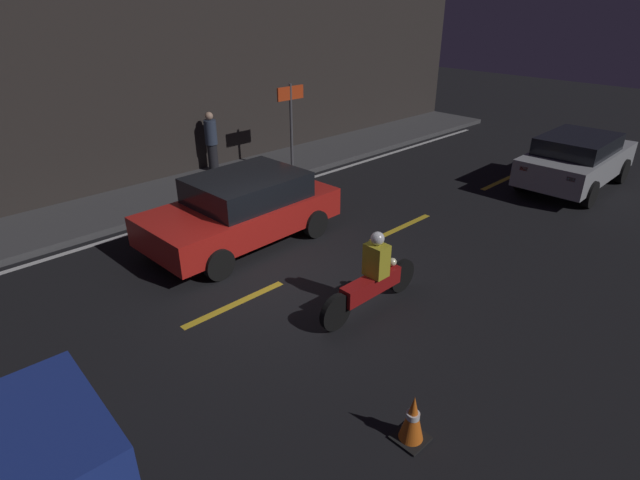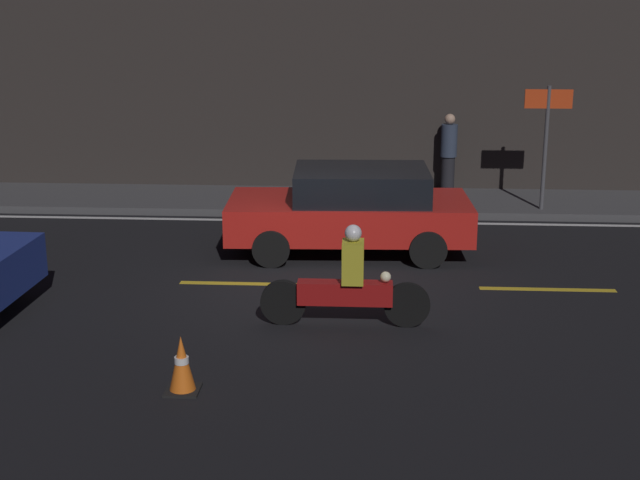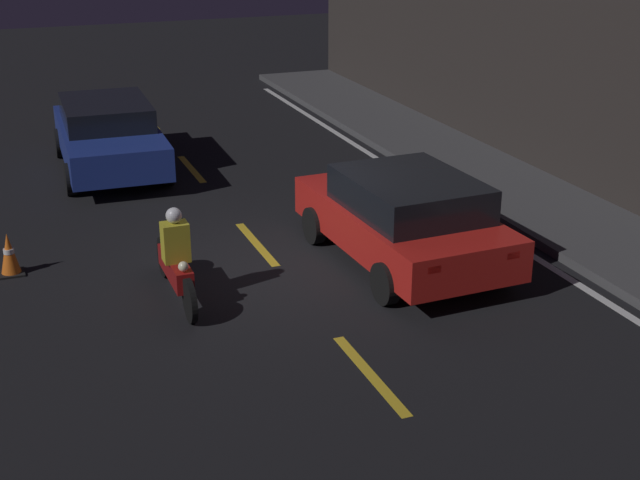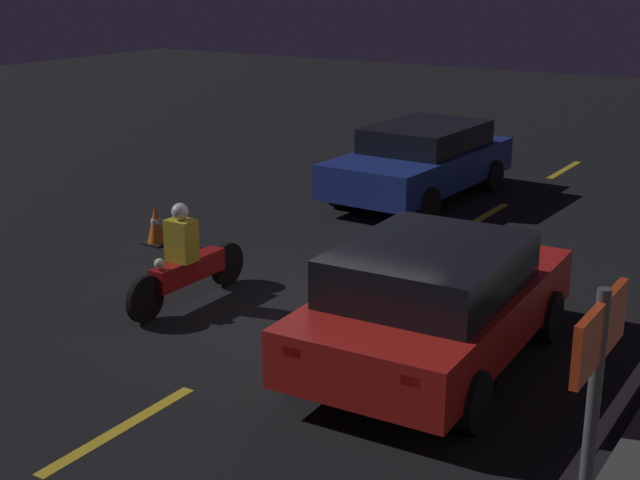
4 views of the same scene
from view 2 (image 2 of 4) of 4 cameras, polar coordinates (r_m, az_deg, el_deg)
ground_plane at (r=13.39m, az=-0.53°, el=-2.90°), size 56.00×56.00×0.00m
raised_curb at (r=18.45m, az=0.61°, el=2.48°), size 28.00×2.27×0.15m
building_front at (r=19.30m, az=0.83°, el=11.85°), size 28.00×0.30×6.01m
lane_dash_c at (r=13.49m, az=-4.78°, el=-2.80°), size 2.00×0.14×0.01m
lane_dash_d at (r=13.61m, az=14.35°, el=-3.08°), size 2.00×0.14×0.01m
lane_solid_kerb at (r=17.12m, az=0.37°, el=1.21°), size 25.20×0.14×0.01m
taxi_red at (r=14.96m, az=2.09°, el=2.05°), size 4.10×2.16×1.42m
motorcycle at (r=11.62m, az=1.66°, el=-2.92°), size 2.23×0.36×1.37m
traffic_cone_near at (r=9.92m, az=-8.84°, el=-7.89°), size 0.37×0.37×0.65m
pedestrian at (r=19.04m, az=8.23°, el=5.56°), size 0.34×0.34×1.66m
shop_sign at (r=17.71m, az=14.32°, el=7.26°), size 0.90×0.08×2.40m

